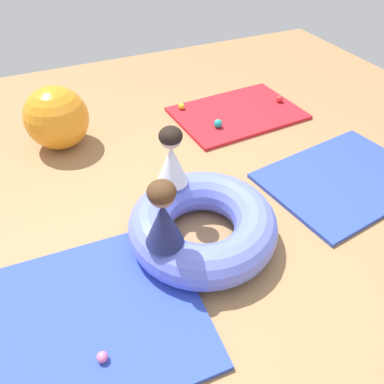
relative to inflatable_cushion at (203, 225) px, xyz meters
name	(u,v)px	position (x,y,z in m)	size (l,w,h in m)	color
ground_plane	(191,249)	(-0.12, -0.05, -0.17)	(8.00, 8.00, 0.00)	#9E7549
gym_mat_center_rear	(64,328)	(-1.15, -0.33, -0.15)	(1.79, 1.29, 0.04)	#2D47B7
gym_mat_far_left	(237,113)	(1.25, 1.65, -0.15)	(1.46, 1.01, 0.04)	red
gym_mat_front	(344,179)	(1.55, 0.13, -0.15)	(1.48, 1.06, 0.04)	#2D47B7
inflatable_cushion	(203,225)	(0.00, 0.00, 0.00)	(1.16, 1.16, 0.33)	#6070E5
child_in_white	(171,157)	(-0.08, 0.40, 0.41)	(0.35, 0.35, 0.50)	white
child_in_navy	(163,215)	(-0.37, -0.17, 0.42)	(0.35, 0.35, 0.51)	navy
play_ball_teal	(218,124)	(0.88, 1.43, -0.08)	(0.09, 0.09, 0.09)	teal
play_ball_yellow	(181,106)	(0.67, 1.98, -0.09)	(0.08, 0.08, 0.08)	yellow
play_ball_pink	(102,357)	(-0.97, -0.66, -0.09)	(0.07, 0.07, 0.07)	pink
play_ball_red	(280,99)	(1.85, 1.65, -0.08)	(0.09, 0.09, 0.09)	red
exercise_ball_large	(57,118)	(-0.77, 1.86, 0.16)	(0.65, 0.65, 0.65)	orange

